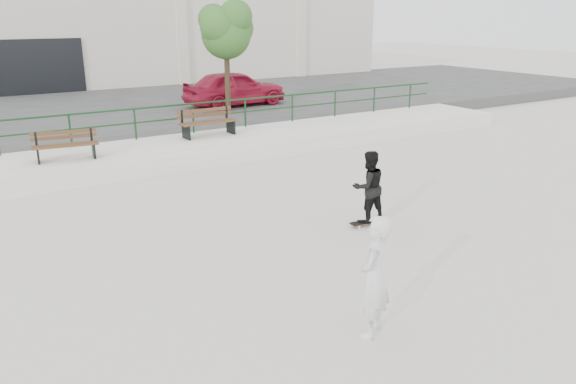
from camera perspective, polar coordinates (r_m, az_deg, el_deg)
ground at (r=9.28m, az=-0.19°, el=-10.72°), size 120.00×120.00×0.00m
ledge at (r=17.49m, az=-16.90°, el=3.17°), size 30.00×3.00×0.50m
parking_strip at (r=25.64m, az=-22.15°, el=7.08°), size 60.00×14.00×0.50m
railing at (r=18.52m, az=-18.29°, el=6.97°), size 28.00×0.06×1.03m
commercial_building at (r=39.16m, az=-26.92°, el=16.16°), size 44.20×16.33×8.00m
bench_left at (r=16.85m, az=-21.68°, el=4.41°), size 1.79×0.72×0.80m
bench_right at (r=18.95m, az=-8.15°, el=7.00°), size 1.98×0.64×0.91m
tree at (r=23.53m, az=-6.28°, el=16.21°), size 2.50×2.22×4.45m
red_car at (r=25.17m, az=-5.43°, el=10.48°), size 4.58×1.97×1.54m
skateboard at (r=12.36m, az=8.00°, el=-3.04°), size 0.79×0.27×0.09m
standing_skater at (r=12.10m, az=8.17°, el=0.53°), size 0.82×0.67×1.57m
seated_skater at (r=8.02m, az=8.73°, el=-8.50°), size 0.79×0.72×1.81m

